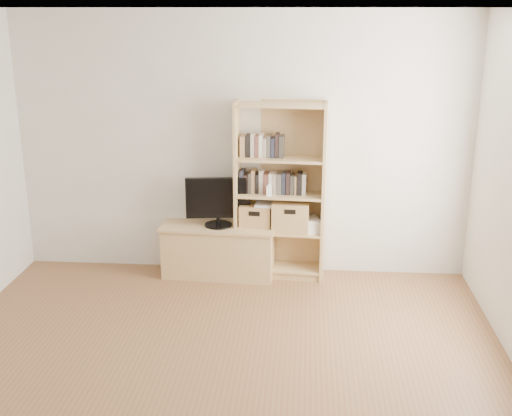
# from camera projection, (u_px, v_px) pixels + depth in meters

# --- Properties ---
(floor) EXTENTS (4.50, 5.00, 0.01)m
(floor) POSITION_uv_depth(u_px,v_px,m) (206.00, 410.00, 4.33)
(floor) COLOR brown
(floor) RESTS_ON ground
(back_wall) EXTENTS (4.50, 0.02, 2.60)m
(back_wall) POSITION_uv_depth(u_px,v_px,m) (242.00, 145.00, 6.32)
(back_wall) COLOR beige
(back_wall) RESTS_ON floor
(ceiling) EXTENTS (4.50, 5.00, 0.01)m
(ceiling) POSITION_uv_depth(u_px,v_px,m) (195.00, 8.00, 3.55)
(ceiling) COLOR white
(ceiling) RESTS_ON back_wall
(tv_stand) EXTENTS (1.12, 0.47, 0.50)m
(tv_stand) POSITION_uv_depth(u_px,v_px,m) (219.00, 251.00, 6.46)
(tv_stand) COLOR tan
(tv_stand) RESTS_ON floor
(bookshelf) EXTENTS (0.90, 0.36, 1.76)m
(bookshelf) POSITION_uv_depth(u_px,v_px,m) (280.00, 192.00, 6.27)
(bookshelf) COLOR tan
(bookshelf) RESTS_ON floor
(television) EXTENTS (0.63, 0.13, 0.49)m
(television) POSITION_uv_depth(u_px,v_px,m) (218.00, 202.00, 6.30)
(television) COLOR black
(television) RESTS_ON tv_stand
(books_row_mid) EXTENTS (0.90, 0.21, 0.24)m
(books_row_mid) POSITION_uv_depth(u_px,v_px,m) (280.00, 181.00, 6.26)
(books_row_mid) COLOR #222634
(books_row_mid) RESTS_ON bookshelf
(books_row_upper) EXTENTS (0.38, 0.15, 0.20)m
(books_row_upper) POSITION_uv_depth(u_px,v_px,m) (261.00, 146.00, 6.18)
(books_row_upper) COLOR #222634
(books_row_upper) RESTS_ON bookshelf
(baby_monitor) EXTENTS (0.05, 0.04, 0.10)m
(baby_monitor) POSITION_uv_depth(u_px,v_px,m) (269.00, 191.00, 6.18)
(baby_monitor) COLOR white
(baby_monitor) RESTS_ON bookshelf
(basket_left) EXTENTS (0.33, 0.28, 0.25)m
(basket_left) POSITION_uv_depth(u_px,v_px,m) (256.00, 216.00, 6.37)
(basket_left) COLOR tan
(basket_left) RESTS_ON bookshelf
(basket_right) EXTENTS (0.37, 0.31, 0.30)m
(basket_right) POSITION_uv_depth(u_px,v_px,m) (291.00, 216.00, 6.32)
(basket_right) COLOR tan
(basket_right) RESTS_ON bookshelf
(laptop) EXTENTS (0.33, 0.24, 0.03)m
(laptop) POSITION_uv_depth(u_px,v_px,m) (272.00, 204.00, 6.30)
(laptop) COLOR silver
(laptop) RESTS_ON basket_left
(magazine_stack) EXTENTS (0.20, 0.26, 0.11)m
(magazine_stack) POSITION_uv_depth(u_px,v_px,m) (310.00, 226.00, 6.32)
(magazine_stack) COLOR silver
(magazine_stack) RESTS_ON bookshelf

